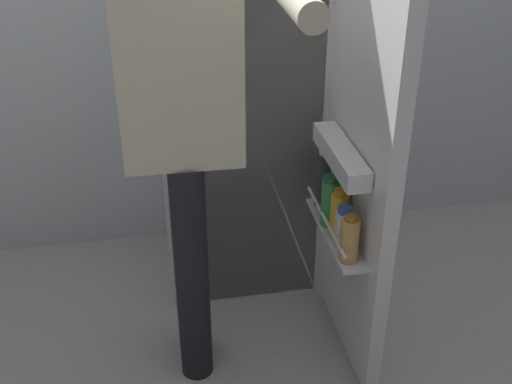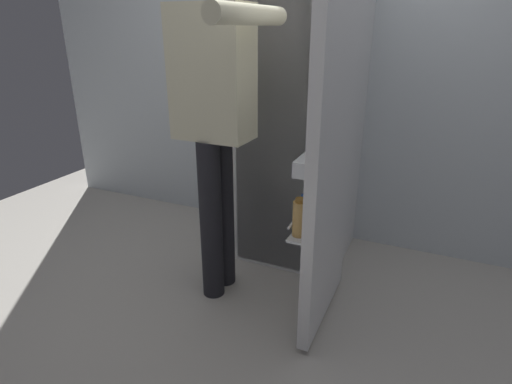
# 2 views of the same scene
# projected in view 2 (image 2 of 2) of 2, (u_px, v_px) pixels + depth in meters

# --- Properties ---
(ground_plane) EXTENTS (5.30, 5.30, 0.00)m
(ground_plane) POSITION_uv_depth(u_px,v_px,m) (265.00, 291.00, 2.40)
(ground_plane) COLOR #B7B2A8
(kitchen_wall) EXTENTS (4.40, 0.10, 2.57)m
(kitchen_wall) POSITION_uv_depth(u_px,v_px,m) (322.00, 48.00, 2.69)
(kitchen_wall) COLOR silver
(kitchen_wall) RESTS_ON ground_plane
(refrigerator) EXTENTS (0.70, 1.25, 1.77)m
(refrigerator) POSITION_uv_depth(u_px,v_px,m) (304.00, 123.00, 2.48)
(refrigerator) COLOR white
(refrigerator) RESTS_ON ground_plane
(person) EXTENTS (0.53, 0.72, 1.78)m
(person) POSITION_uv_depth(u_px,v_px,m) (215.00, 102.00, 2.04)
(person) COLOR black
(person) RESTS_ON ground_plane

